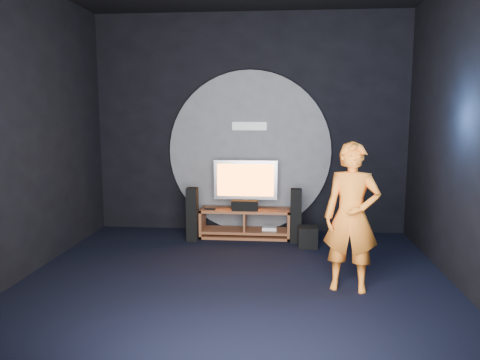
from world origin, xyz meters
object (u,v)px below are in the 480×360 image
Objects in this scene: media_console at (246,225)px; player at (352,217)px; tower_speaker_left at (192,214)px; tower_speaker_right at (296,216)px; tv at (246,182)px; subwoofer at (308,237)px.

player reaches higher than media_console.
media_console is at bearing 19.52° from tower_speaker_left.
tower_speaker_right is at bearing -16.61° from media_console.
tv is at bearing 132.43° from player.
tower_speaker_left is at bearing 150.24° from player.
subwoofer is 0.18× the size of player.
subwoofer is at bearing -26.59° from media_console.
media_console is 0.83m from tower_speaker_right.
tower_speaker_left is 0.50× the size of player.
tv reaches higher than subwoofer.
tower_speaker_right is 1.96m from player.
player is (0.37, -1.60, 0.67)m from subwoofer.
subwoofer is at bearing -54.61° from tower_speaker_right.
media_console is 1.41× the size of tv.
tower_speaker_right is at bearing 117.14° from player.
media_console is 0.85× the size of player.
tv is at bearing 159.10° from tower_speaker_right.
tower_speaker_left is 2.79m from player.
tv is 1.21× the size of tower_speaker_right.
tower_speaker_right is at bearing 125.39° from subwoofer.
media_console is at bearing 153.41° from subwoofer.
tower_speaker_left reaches higher than media_console.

